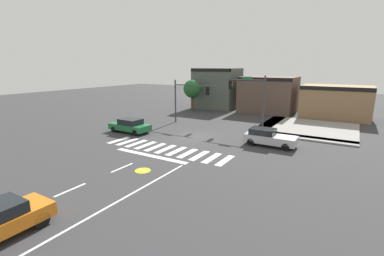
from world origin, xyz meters
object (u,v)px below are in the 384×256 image
car_silver (269,137)px  traffic_signal_northwest (190,94)px  traffic_signal_northeast (249,93)px  roadside_tree (192,89)px  car_green (130,125)px

car_silver → traffic_signal_northwest: bearing=158.5°
traffic_signal_northeast → roadside_tree: (-12.04, 8.32, -0.65)m
car_green → roadside_tree: roadside_tree is taller
roadside_tree → traffic_signal_northwest: bearing=-60.7°
traffic_signal_northeast → car_green: 13.05m
traffic_signal_northwest → car_green: (-3.15, -6.90, -2.82)m
traffic_signal_northeast → roadside_tree: bearing=-34.7°
car_silver → roadside_tree: 20.45m
car_green → car_silver: 14.11m
car_green → traffic_signal_northwest: bearing=-114.6°
car_green → car_silver: (13.85, 2.68, 0.01)m
traffic_signal_northwest → car_silver: bearing=-21.5°
traffic_signal_northeast → car_green: (-10.29, -7.32, -3.28)m
car_green → car_silver: size_ratio=1.02×
car_green → roadside_tree: size_ratio=0.93×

